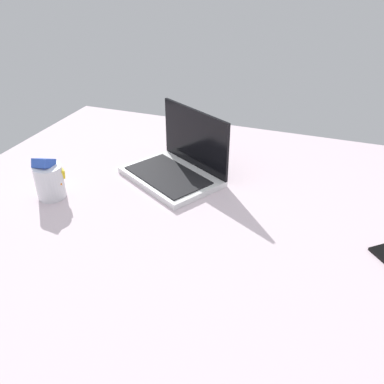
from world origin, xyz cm
name	(u,v)px	position (x,y,z in cm)	size (l,w,h in cm)	color
bed_mattress	(210,232)	(0.00, 0.00, 9.00)	(180.00, 140.00, 18.00)	silver
laptop	(178,166)	(-17.32, 16.08, 22.41)	(40.07, 36.38, 23.00)	silver
snack_cup	(50,180)	(-50.96, -10.29, 24.15)	(9.76, 10.03, 14.46)	silver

